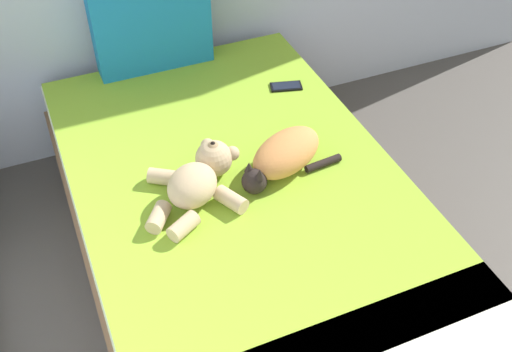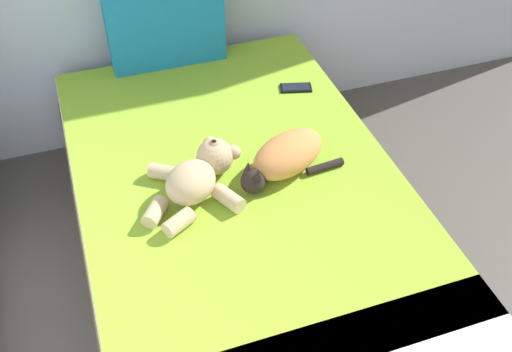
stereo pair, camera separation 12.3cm
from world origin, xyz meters
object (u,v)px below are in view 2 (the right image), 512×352
cell_phone (296,88)px  patterned_cushion (165,20)px  teddy_bear (198,176)px  bed (241,226)px  cat (285,157)px

cell_phone → patterned_cushion: bearing=140.2°
teddy_bear → cell_phone: size_ratio=2.76×
bed → cell_phone: (0.44, 0.52, 0.27)m
bed → teddy_bear: teddy_bear is taller
patterned_cushion → bed: bearing=-85.7°
cat → cell_phone: cat is taller
cat → teddy_bear: bearing=178.9°
patterned_cushion → cat: (0.26, -0.95, -0.16)m
bed → cat: size_ratio=4.70×
cat → cell_phone: 0.58m
cat → cell_phone: bearing=63.8°
patterned_cushion → teddy_bear: (-0.10, -0.94, -0.16)m
bed → cat: bearing=0.0°
cat → teddy_bear: teddy_bear is taller
teddy_bear → cell_phone: 0.80m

